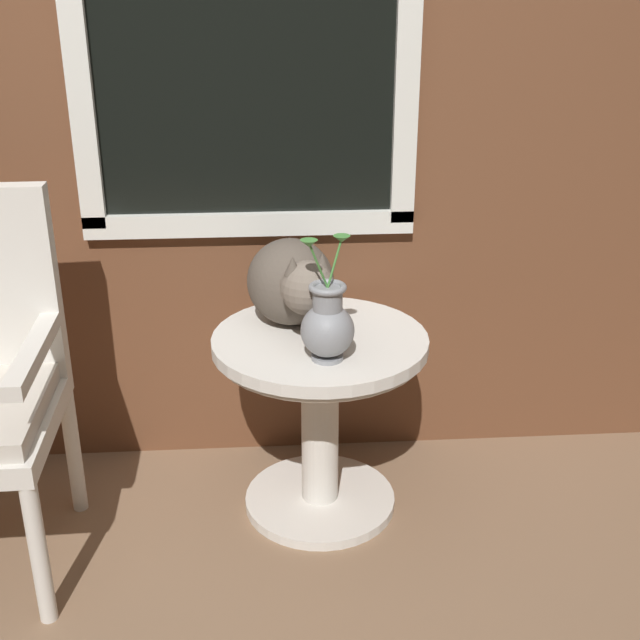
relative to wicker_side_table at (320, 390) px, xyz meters
name	(u,v)px	position (x,y,z in m)	size (l,w,h in m)	color
ground_plane	(219,572)	(-0.30, -0.29, -0.39)	(6.00, 6.00, 0.00)	#7F6047
back_wall	(208,52)	(-0.29, 0.36, 0.91)	(4.00, 0.07, 2.60)	brown
wicker_side_table	(320,390)	(0.00, 0.00, 0.00)	(0.61, 0.61, 0.57)	silver
cat	(293,282)	(-0.07, 0.09, 0.30)	(0.30, 0.55, 0.26)	brown
pewter_vase_with_ivy	(327,324)	(0.01, -0.15, 0.27)	(0.14, 0.14, 0.34)	gray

